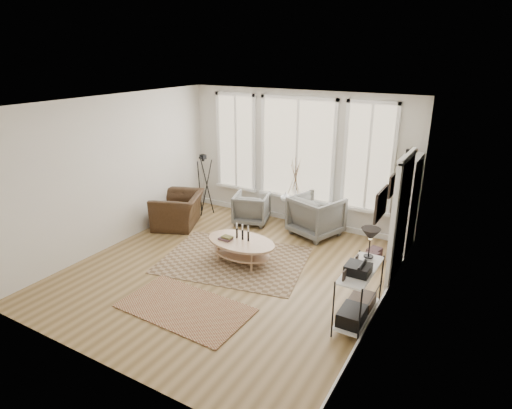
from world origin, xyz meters
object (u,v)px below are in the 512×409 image
Objects in this scene: armchair_right at (316,216)px; side_table at (295,193)px; bookcase at (405,206)px; coffee_table at (241,245)px; low_shelf at (359,289)px; accent_chair at (178,210)px; armchair_left at (252,208)px.

side_table is (-0.60, 0.19, 0.33)m from armchair_right.
bookcase reaches higher than coffee_table.
bookcase is 1.48× the size of coffee_table.
bookcase is at bearing 88.72° from low_shelf.
accent_chair is at bearing -167.56° from bookcase.
low_shelf is 0.83× the size of side_table.
armchair_left is at bearing 102.30° from accent_chair.
accent_chair reaches higher than armchair_left.
armchair_left reaches higher than coffee_table.
low_shelf is at bearing 142.98° from armchair_right.
accent_chair is (-1.32, -0.94, 0.02)m from armchair_left.
coffee_table is 1.97m from armchair_right.
armchair_right is at bearing 86.92° from accent_chair.
accent_chair reaches higher than coffee_table.
side_table reaches higher than armchair_left.
bookcase is at bearing -5.48° from side_table.
low_shelf is at bearing -16.71° from coffee_table.
bookcase is 2.73× the size of armchair_left.
low_shelf is 3.06m from armchair_right.
low_shelf is at bearing 125.59° from armchair_left.
coffee_table is 2.25m from accent_chair.
armchair_right is (-1.74, 0.03, -0.53)m from bookcase.
bookcase is 1.82m from armchair_right.
armchair_right reaches higher than armchair_left.
armchair_left is 0.81× the size of armchair_right.
armchair_right is at bearing 68.74° from coffee_table.
armchair_right is 3.01m from accent_chair.
side_table reaches higher than accent_chair.
side_table is at bearing 1.57° from armchair_right.
coffee_table is 0.88× the size of side_table.
armchair_left is at bearing 114.54° from coffee_table.
low_shelf is at bearing 48.16° from accent_chair.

